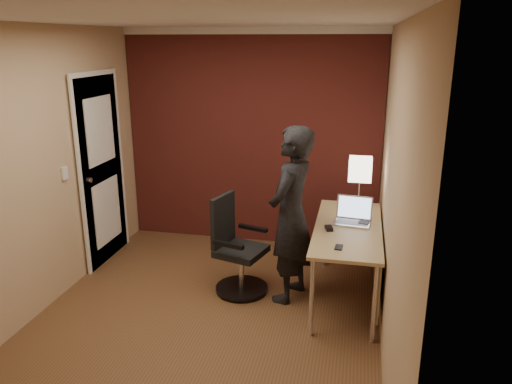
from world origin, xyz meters
TOP-DOWN VIEW (x-y plane):
  - room at (-0.27, 1.54)m, footprint 4.00×4.00m
  - desk at (1.25, 0.69)m, footprint 0.60×1.50m
  - desk_lamp at (1.26, 1.17)m, footprint 0.22×0.22m
  - laptop at (1.22, 0.83)m, footprint 0.36×0.30m
  - mouse at (1.01, 0.57)m, footprint 0.09×0.11m
  - phone at (1.12, 0.18)m, footprint 0.07×0.12m
  - wallet at (1.32, 0.79)m, footprint 0.12×0.13m
  - office_chair at (0.13, 0.64)m, footprint 0.53×0.58m
  - person at (0.66, 0.62)m, footprint 0.55×0.69m

SIDE VIEW (x-z plane):
  - office_chair at x=0.13m, z-range -0.05..0.88m
  - desk at x=1.25m, z-range 0.24..0.97m
  - phone at x=1.12m, z-range 0.73..0.74m
  - wallet at x=1.32m, z-range 0.73..0.75m
  - mouse at x=1.01m, z-range 0.73..0.76m
  - laptop at x=1.22m, z-range 0.68..0.91m
  - person at x=0.66m, z-range 0.00..1.65m
  - desk_lamp at x=1.26m, z-range 0.88..1.41m
  - room at x=-0.27m, z-range -0.63..3.37m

